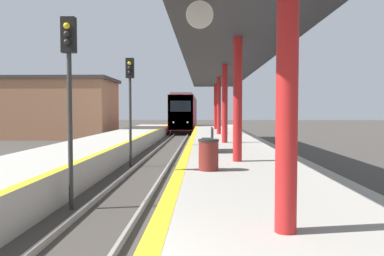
{
  "coord_description": "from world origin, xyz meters",
  "views": [
    {
      "loc": [
        2.27,
        -2.93,
        2.57
      ],
      "look_at": [
        1.72,
        16.01,
        1.68
      ],
      "focal_mm": 35.0,
      "sensor_mm": 36.0,
      "label": 1
    }
  ],
  "objects_px": {
    "train": "(185,113)",
    "signal_near": "(69,77)",
    "bench": "(209,139)",
    "signal_mid": "(130,92)",
    "trash_bin": "(209,155)"
  },
  "relations": [
    {
      "from": "signal_mid",
      "to": "train",
      "type": "bearing_deg",
      "value": 88.07
    },
    {
      "from": "bench",
      "to": "trash_bin",
      "type": "bearing_deg",
      "value": -91.06
    },
    {
      "from": "train",
      "to": "signal_near",
      "type": "bearing_deg",
      "value": -91.73
    },
    {
      "from": "bench",
      "to": "train",
      "type": "bearing_deg",
      "value": 94.38
    },
    {
      "from": "train",
      "to": "signal_mid",
      "type": "relative_size",
      "value": 3.94
    },
    {
      "from": "train",
      "to": "signal_near",
      "type": "distance_m",
      "value": 37.99
    },
    {
      "from": "train",
      "to": "signal_near",
      "type": "relative_size",
      "value": 3.94
    },
    {
      "from": "trash_bin",
      "to": "bench",
      "type": "distance_m",
      "value": 4.72
    },
    {
      "from": "train",
      "to": "bench",
      "type": "distance_m",
      "value": 32.87
    },
    {
      "from": "signal_mid",
      "to": "trash_bin",
      "type": "xyz_separation_m",
      "value": [
        3.45,
        -6.93,
        -2.04
      ]
    },
    {
      "from": "signal_near",
      "to": "signal_mid",
      "type": "distance_m",
      "value": 7.4
    },
    {
      "from": "train",
      "to": "trash_bin",
      "type": "distance_m",
      "value": 37.58
    },
    {
      "from": "train",
      "to": "bench",
      "type": "bearing_deg",
      "value": -85.62
    },
    {
      "from": "signal_near",
      "to": "trash_bin",
      "type": "distance_m",
      "value": 4.14
    },
    {
      "from": "signal_near",
      "to": "bench",
      "type": "bearing_deg",
      "value": 54.85
    }
  ]
}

